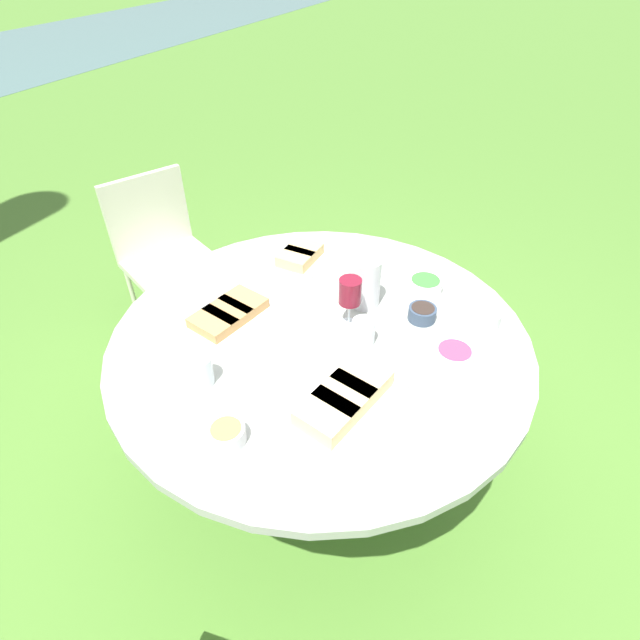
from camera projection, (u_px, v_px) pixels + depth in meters
ground_plane at (320, 465)px, 2.22m from camera, size 40.00×40.00×0.00m
dining_table at (320, 355)px, 1.80m from camera, size 1.45×1.45×0.77m
chair_near_left at (163, 247)px, 2.67m from camera, size 0.58×0.57×0.89m
water_pitcher at (366, 282)px, 1.81m from camera, size 0.12×0.11×0.19m
wine_glass at (350, 293)px, 1.69m from camera, size 0.08×0.08×0.19m
platter_bread_main at (229, 316)px, 1.77m from camera, size 0.37×0.30×0.06m
platter_charcuterie at (344, 401)px, 1.45m from camera, size 0.43×0.31×0.07m
platter_sandwich_side at (298, 260)px, 2.05m from camera, size 0.34×0.21×0.07m
bowl_fries at (227, 434)px, 1.36m from camera, size 0.10×0.10×0.05m
bowl_salad at (425, 285)px, 1.91m from camera, size 0.13×0.13×0.06m
bowl_olives at (422, 313)px, 1.78m from camera, size 0.10×0.10×0.05m
bowl_dip_red at (454, 355)px, 1.61m from camera, size 0.13×0.13×0.05m
bowl_dip_cream at (486, 317)px, 1.75m from camera, size 0.10×0.10×0.06m
cup_water_near at (363, 332)px, 1.67m from camera, size 0.08×0.08×0.09m
cup_water_far at (200, 371)px, 1.52m from camera, size 0.08×0.08×0.10m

